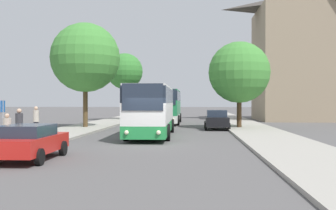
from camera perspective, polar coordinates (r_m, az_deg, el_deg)
The scene contains 14 objects.
ground_plane at distance 20.94m, azimuth -2.59°, elevation -5.82°, with size 300.00×300.00×0.00m, color #565454.
sidewalk_left at distance 22.80m, azimuth -20.42°, elevation -5.14°, with size 4.00×120.00×0.15m, color #A39E93.
sidewalk_right at distance 21.31m, azimuth 16.55°, elevation -5.52°, with size 4.00×120.00×0.15m, color #A39E93.
bus_front at distance 26.16m, azimuth -2.39°, elevation -0.69°, with size 2.88×10.77×3.29m.
bus_middle at distance 41.02m, azimuth -0.18°, elevation -0.13°, with size 2.90×10.35×3.49m.
parked_car_left_curb at distance 16.44m, azimuth -19.58°, elevation -4.98°, with size 2.12×4.30×1.39m.
parked_car_right_near at distance 32.71m, azimuth 7.08°, elevation -2.10°, with size 2.06×4.17×1.61m.
bus_stop_sign at distance 21.92m, azimuth -22.85°, elevation -1.49°, with size 0.08×0.45×2.26m.
pedestrian_waiting_near at distance 19.34m, azimuth -22.32°, elevation -3.52°, with size 0.36×0.36×1.61m.
pedestrian_waiting_far at distance 26.00m, azimuth -18.61°, elevation -2.19°, with size 0.36×0.36×1.86m.
pedestrian_walking_back at distance 20.68m, azimuth -20.79°, elevation -2.95°, with size 0.36×0.36×1.81m.
tree_left_near at distance 34.48m, azimuth -11.91°, elevation 6.73°, with size 5.91×5.91×8.87m.
tree_left_far at distance 48.26m, azimuth -6.28°, elevation 4.85°, with size 4.38×4.38×8.05m.
tree_right_near at distance 33.73m, azimuth 10.30°, elevation 4.68°, with size 5.17×5.17×7.21m.
Camera 1 is at (2.34, -20.68, 2.30)m, focal length 42.00 mm.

